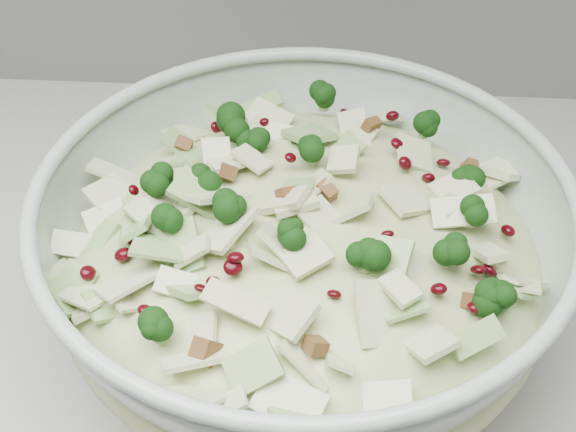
% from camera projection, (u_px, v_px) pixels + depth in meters
% --- Properties ---
extents(mixing_bowl, '(0.46, 0.46, 0.16)m').
position_uv_depth(mixing_bowl, '(303.00, 264.00, 0.62)').
color(mixing_bowl, '#A1B2A4').
rests_on(mixing_bowl, counter).
extents(salad, '(0.51, 0.51, 0.16)m').
position_uv_depth(salad, '(304.00, 239.00, 0.60)').
color(salad, '#AAB37A').
rests_on(salad, mixing_bowl).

